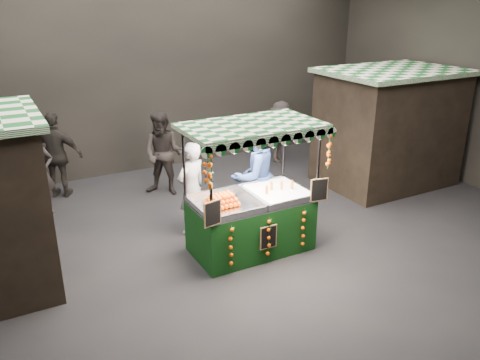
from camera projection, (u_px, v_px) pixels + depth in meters
ground at (251, 253)px, 8.15m from camera, size 12.00×12.00×0.00m
market_hall at (253, 47)px, 6.95m from camera, size 12.10×10.10×5.05m
neighbour_stall_right at (388, 127)px, 10.87m from camera, size 3.00×2.20×2.60m
juice_stall at (252, 213)px, 8.03m from camera, size 2.28×1.34×2.21m
vendor_grey at (192, 189)px, 8.60m from camera, size 0.73×0.61×1.72m
vendor_blue at (253, 176)px, 8.79m from camera, size 1.15×1.00×2.02m
shopper_0 at (38, 174)px, 9.38m from camera, size 0.65×0.46×1.68m
shopper_1 at (163, 154)px, 10.32m from camera, size 1.12×1.10×1.83m
shopper_2 at (57, 155)px, 10.18m from camera, size 1.16×0.92×1.85m
shopper_3 at (280, 132)px, 12.43m from camera, size 1.18×1.03×1.59m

